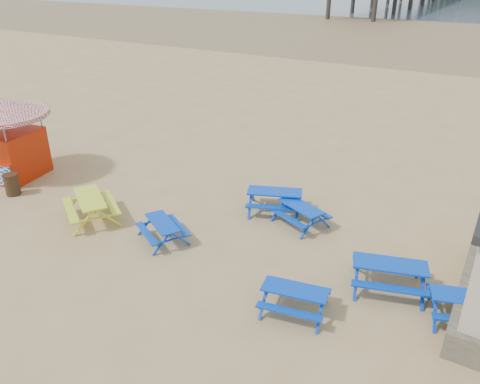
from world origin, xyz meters
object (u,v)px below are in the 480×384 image
Objects in this scene: ice_cream_kiosk at (5,128)px; picnic_table_yellow at (91,208)px; picnic_table_blue_b at (300,215)px; litter_bin at (12,184)px; picnic_table_blue_a at (275,201)px.

picnic_table_yellow is at bearing -21.22° from ice_cream_kiosk.
picnic_table_blue_b is at bearing 0.14° from ice_cream_kiosk.
picnic_table_yellow is 5.87m from ice_cream_kiosk.
picnic_table_yellow is (-6.25, -3.33, 0.07)m from picnic_table_blue_b.
picnic_table_blue_a is at bearing 23.01° from litter_bin.
picnic_table_yellow is (-5.09, -3.71, 0.02)m from picnic_table_blue_a.
picnic_table_blue_a is 2.80× the size of litter_bin.
ice_cream_kiosk reaches higher than picnic_table_blue_b.
ice_cream_kiosk is (-10.63, -2.71, 1.66)m from picnic_table_blue_a.
picnic_table_blue_b is at bearing -40.78° from picnic_table_blue_a.
picnic_table_blue_b is 0.48× the size of ice_cream_kiosk.
picnic_table_yellow is at bearing 2.27° from litter_bin.
picnic_table_blue_a is at bearing 69.00° from picnic_table_yellow.
litter_bin is at bearing -137.89° from picnic_table_blue_b.
litter_bin reaches higher than picnic_table_blue_b.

